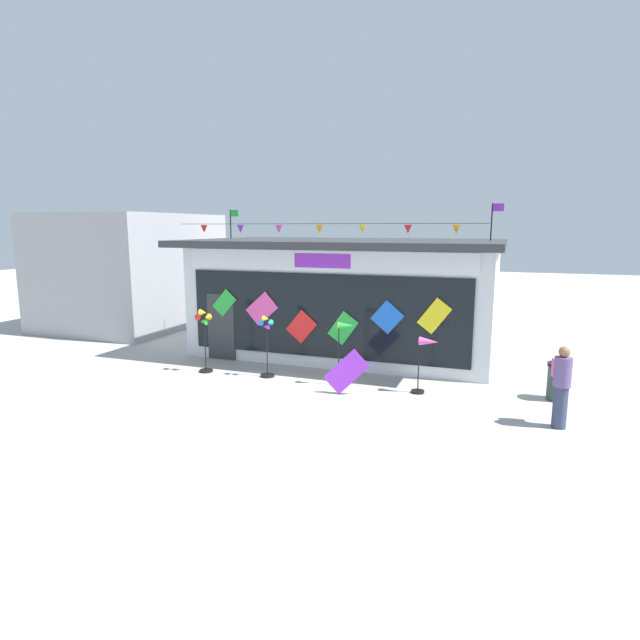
{
  "coord_description": "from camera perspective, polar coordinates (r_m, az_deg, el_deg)",
  "views": [
    {
      "loc": [
        5.02,
        -10.14,
        3.99
      ],
      "look_at": [
        0.2,
        3.12,
        1.48
      ],
      "focal_mm": 29.44,
      "sensor_mm": 36.0,
      "label": 1
    }
  ],
  "objects": [
    {
      "name": "wind_spinner_far_left",
      "position": [
        14.77,
        -12.5,
        -1.19
      ],
      "size": [
        0.43,
        0.38,
        1.77
      ],
      "color": "black",
      "rests_on": "ground_plane"
    },
    {
      "name": "wind_spinner_center_left",
      "position": [
        13.24,
        2.49,
        -3.22
      ],
      "size": [
        0.6,
        0.36,
        1.65
      ],
      "color": "black",
      "rests_on": "ground_plane"
    },
    {
      "name": "wind_spinner_center_right",
      "position": [
        12.84,
        11.4,
        -3.64
      ],
      "size": [
        0.61,
        0.32,
        1.4
      ],
      "color": "black",
      "rests_on": "ground_plane"
    },
    {
      "name": "neighbour_building",
      "position": [
        22.81,
        -19.8,
        5.11
      ],
      "size": [
        5.18,
        6.35,
        4.5
      ],
      "primitive_type": "cube",
      "color": "#99999E",
      "rests_on": "ground_plane"
    },
    {
      "name": "kite_shop_building",
      "position": [
        16.99,
        3.11,
        2.74
      ],
      "size": [
        9.46,
        5.95,
        4.66
      ],
      "color": "silver",
      "rests_on": "ground_plane"
    },
    {
      "name": "wind_spinner_left",
      "position": [
        14.07,
        -5.83,
        -2.43
      ],
      "size": [
        0.38,
        0.38,
        1.68
      ],
      "color": "black",
      "rests_on": "ground_plane"
    },
    {
      "name": "person_near_camera",
      "position": [
        11.57,
        24.76,
        -6.42
      ],
      "size": [
        0.37,
        0.47,
        1.68
      ],
      "rotation": [
        0.0,
        0.0,
        0.26
      ],
      "color": "#333D56",
      "rests_on": "ground_plane"
    },
    {
      "name": "trash_bin",
      "position": [
        13.47,
        24.46,
        -6.08
      ],
      "size": [
        0.52,
        0.52,
        0.89
      ],
      "color": "#2D4238",
      "rests_on": "ground_plane"
    },
    {
      "name": "display_kite_on_ground",
      "position": [
        12.66,
        2.9,
        -5.64
      ],
      "size": [
        1.12,
        0.19,
        1.12
      ],
      "primitive_type": "cube",
      "rotation": [
        -0.16,
        0.79,
        0.0
      ],
      "color": "purple",
      "rests_on": "ground_plane"
    },
    {
      "name": "ground_plane",
      "position": [
        12.0,
        -6.08,
        -9.39
      ],
      "size": [
        80.0,
        80.0,
        0.0
      ],
      "primitive_type": "plane",
      "color": "#ADAAA5"
    }
  ]
}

